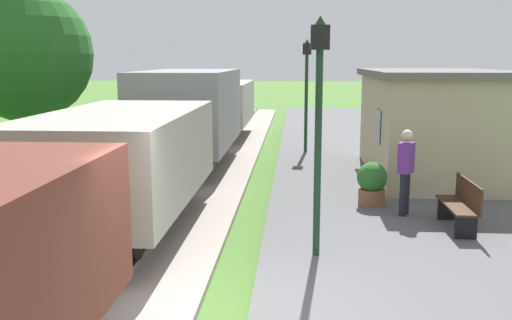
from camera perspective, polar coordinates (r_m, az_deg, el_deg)
The scene contains 9 objects.
rail_near at distance 7.47m, azimuth -15.92°, elevation -15.09°, with size 0.07×60.00×0.14m, color slate.
freight_train at distance 14.06m, azimuth -9.00°, elevation 2.46°, with size 2.50×26.00×2.72m.
station_hut at distance 15.81m, azimuth 17.35°, elevation 3.59°, with size 3.50×5.80×2.78m.
bench_near_hut at distance 11.02m, azimuth 19.83°, elevation -4.15°, with size 0.42×1.50×0.91m.
person_waiting at distance 11.58m, azimuth 14.74°, elevation -0.87°, with size 0.38×0.45×1.71m.
potted_planter at distance 12.34m, azimuth 11.52°, elevation -2.26°, with size 0.64×0.64×0.92m.
lamp_post_near at distance 8.72m, azimuth 6.32°, elevation 6.63°, with size 0.28×0.28×3.70m.
lamp_post_far at distance 18.87m, azimuth 5.08°, elevation 8.49°, with size 0.28×0.28×3.70m.
tree_trackside_far at distance 16.96m, azimuth -22.22°, elevation 9.78°, with size 3.69×3.69×5.30m.
Camera 1 is at (0.74, -6.33, 3.32)m, focal length 39.98 mm.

